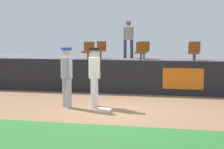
{
  "coord_description": "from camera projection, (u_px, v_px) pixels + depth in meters",
  "views": [
    {
      "loc": [
        2.31,
        -10.39,
        2.2
      ],
      "look_at": [
        -0.29,
        1.04,
        1.0
      ],
      "focal_mm": 59.05,
      "sensor_mm": 36.0,
      "label": 1
    }
  ],
  "objects": [
    {
      "name": "ground_plane",
      "position": [
        114.0,
        112.0,
        10.81
      ],
      "size": [
        60.0,
        60.0,
        0.0
      ],
      "primitive_type": "plane",
      "color": "#936B4C"
    },
    {
      "name": "grass_foreground_strip",
      "position": [
        83.0,
        140.0,
        7.89
      ],
      "size": [
        18.0,
        2.8,
        0.01
      ],
      "primitive_type": "cube",
      "color": "#2D722D",
      "rests_on": "ground_plane"
    },
    {
      "name": "first_base",
      "position": [
        105.0,
        110.0,
        10.91
      ],
      "size": [
        0.4,
        0.4,
        0.08
      ],
      "primitive_type": "cube",
      "color": "white",
      "rests_on": "ground_plane"
    },
    {
      "name": "player_fielder_home",
      "position": [
        95.0,
        73.0,
        11.5
      ],
      "size": [
        0.37,
        0.58,
        1.87
      ],
      "rotation": [
        0.0,
        0.0,
        -1.54
      ],
      "color": "white",
      "rests_on": "ground_plane"
    },
    {
      "name": "player_runner_visitor",
      "position": [
        67.0,
        73.0,
        11.39
      ],
      "size": [
        0.5,
        0.5,
        1.88
      ],
      "rotation": [
        0.0,
        0.0,
        -0.84
      ],
      "color": "#9EA3AD",
      "rests_on": "ground_plane"
    },
    {
      "name": "field_wall",
      "position": [
        134.0,
        77.0,
        14.19
      ],
      "size": [
        18.0,
        0.26,
        1.31
      ],
      "color": "black",
      "rests_on": "ground_plane"
    },
    {
      "name": "bleacher_platform",
      "position": [
        143.0,
        73.0,
        16.69
      ],
      "size": [
        18.0,
        4.8,
        1.15
      ],
      "primitive_type": "cube",
      "color": "#59595E",
      "rests_on": "ground_plane"
    },
    {
      "name": "seat_back_left",
      "position": [
        101.0,
        49.0,
        17.71
      ],
      "size": [
        0.45,
        0.44,
        0.84
      ],
      "color": "#4C4C51",
      "rests_on": "bleacher_platform"
    },
    {
      "name": "seat_front_right",
      "position": [
        194.0,
        51.0,
        15.0
      ],
      "size": [
        0.45,
        0.44,
        0.84
      ],
      "color": "#4C4C51",
      "rests_on": "bleacher_platform"
    },
    {
      "name": "seat_front_left",
      "position": [
        88.0,
        50.0,
        15.99
      ],
      "size": [
        0.48,
        0.44,
        0.84
      ],
      "color": "#4C4C51",
      "rests_on": "bleacher_platform"
    },
    {
      "name": "seat_front_center",
      "position": [
        141.0,
        51.0,
        15.48
      ],
      "size": [
        0.47,
        0.44,
        0.84
      ],
      "color": "#4C4C51",
      "rests_on": "bleacher_platform"
    },
    {
      "name": "seat_back_right",
      "position": [
        195.0,
        50.0,
        16.73
      ],
      "size": [
        0.46,
        0.44,
        0.84
      ],
      "color": "#4C4C51",
      "rests_on": "bleacher_platform"
    },
    {
      "name": "seat_back_center",
      "position": [
        144.0,
        49.0,
        17.25
      ],
      "size": [
        0.47,
        0.44,
        0.84
      ],
      "color": "#4C4C51",
      "rests_on": "bleacher_platform"
    },
    {
      "name": "spectator_hooded",
      "position": [
        128.0,
        37.0,
        18.19
      ],
      "size": [
        0.51,
        0.41,
        1.83
      ],
      "rotation": [
        0.0,
        0.0,
        3.33
      ],
      "color": "#33384C",
      "rests_on": "bleacher_platform"
    }
  ]
}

